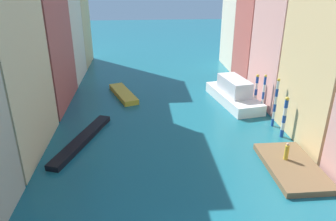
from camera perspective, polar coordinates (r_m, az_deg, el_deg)
The scene contains 16 objects.
ground_plane at distance 39.98m, azimuth -0.69°, elevation 1.37°, with size 154.00×154.00×0.00m, color #196070.
building_left_2 at distance 40.41m, azimuth -24.43°, elevation 15.26°, with size 7.96×11.32×21.29m.
building_left_3 at distance 50.19m, azimuth -20.48°, elevation 14.74°, with size 7.96×8.86×17.31m.
building_left_4 at distance 58.32m, azimuth -18.64°, elevation 18.16°, with size 7.96×8.42×21.67m.
building_right_2 at distance 40.90m, azimuth 22.55°, elevation 15.19°, with size 7.96×9.29×20.68m.
building_right_3 at distance 49.29m, azimuth 17.42°, elevation 12.75°, with size 7.96×7.83×13.51m.
building_right_4 at distance 56.42m, azimuth 14.72°, elevation 16.93°, with size 7.96×8.34×18.69m.
waterfront_dock at distance 28.64m, azimuth 21.16°, elevation -9.31°, with size 4.03×7.27×0.50m.
person_on_dock at distance 28.66m, azimuth 20.36°, elevation -6.89°, with size 0.36×0.36×1.56m.
mooring_pole_0 at distance 32.87m, azimuth 20.01°, elevation -1.05°, with size 0.38×0.38×4.22m.
mooring_pole_1 at distance 34.76m, azimuth 18.58°, elevation 1.38°, with size 0.31×0.31×5.25m.
mooring_pole_2 at distance 37.75m, azimuth 16.62°, elevation 2.84°, with size 0.29×0.29×4.63m.
mooring_pole_3 at distance 39.54m, azimuth 15.40°, elevation 3.49°, with size 0.36×0.36×4.07m.
vaporetto_white at distance 40.53m, azimuth 11.60°, elevation 2.98°, with size 5.14×10.18×3.14m.
gondola_black at distance 31.81m, azimuth -15.03°, elevation -5.05°, with size 4.53×10.19×0.52m.
motorboat_0 at distance 42.49m, azimuth -7.97°, elevation 2.97°, with size 4.15×7.54×0.65m.
Camera 1 is at (-2.67, -12.49, 14.95)m, focal length 34.25 mm.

